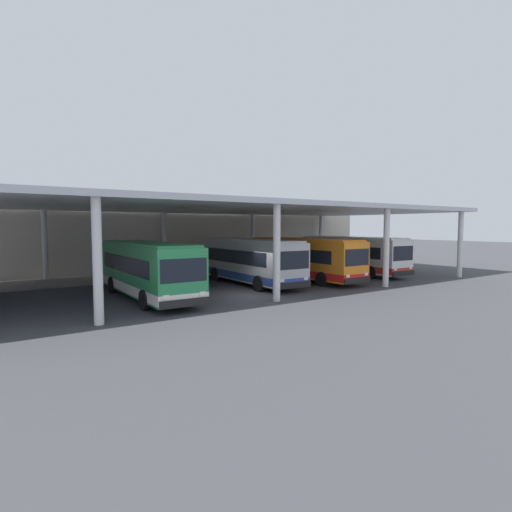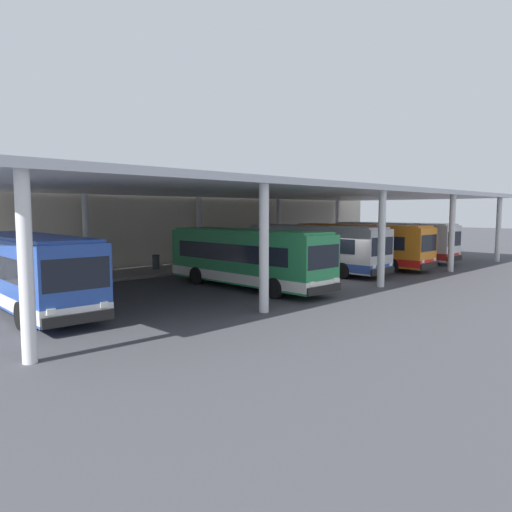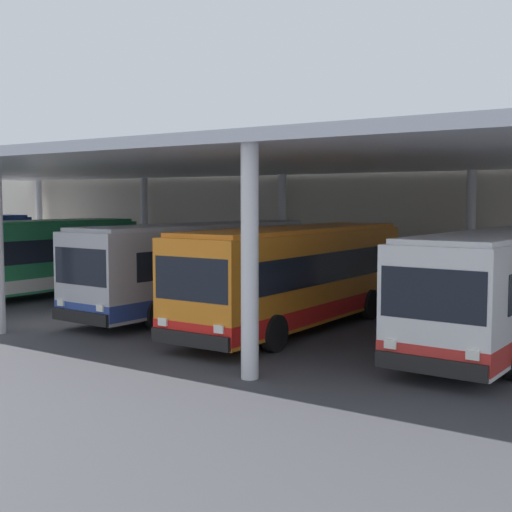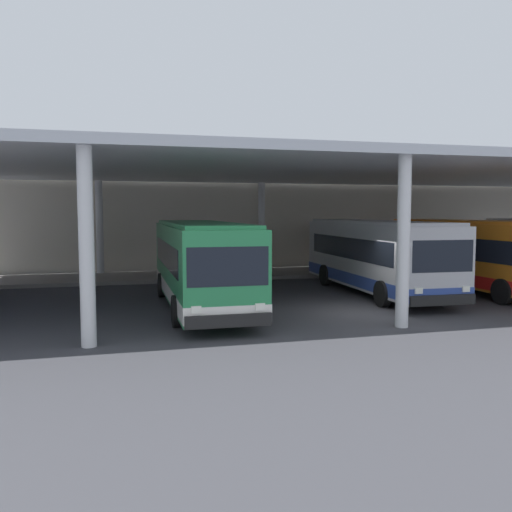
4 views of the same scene
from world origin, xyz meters
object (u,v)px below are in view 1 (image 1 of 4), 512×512
(bench_waiting, at_px, (158,268))
(trash_bin, at_px, (110,271))
(bus_middle_bay, at_px, (249,261))
(bus_far_bay, at_px, (303,258))
(bus_departing, at_px, (352,255))
(bus_second_bay, at_px, (147,269))

(bench_waiting, xyz_separation_m, trash_bin, (-3.81, 0.09, 0.01))
(bus_middle_bay, height_order, bus_far_bay, same)
(bus_departing, height_order, bench_waiting, bus_departing)
(bus_departing, distance_m, bench_waiting, 16.35)
(trash_bin, bearing_deg, bus_second_bay, -92.46)
(bench_waiting, bearing_deg, bus_far_bay, -46.13)
(bus_far_bay, xyz_separation_m, bus_departing, (6.12, 0.74, 0.00))
(bus_far_bay, bearing_deg, bus_departing, 6.89)
(bus_departing, bearing_deg, trash_bin, 156.49)
(bus_middle_bay, bearing_deg, bus_far_bay, -8.27)
(bus_departing, bearing_deg, bench_waiting, 151.43)
(bench_waiting, bearing_deg, bus_departing, -28.57)
(bus_second_bay, xyz_separation_m, bus_middle_bay, (7.90, 1.48, 0.00))
(bus_second_bay, distance_m, bus_departing, 18.62)
(bus_far_bay, relative_size, bench_waiting, 5.87)
(bus_middle_bay, xyz_separation_m, bus_departing, (10.65, 0.08, 0.00))
(bus_departing, relative_size, trash_bin, 10.80)
(bus_middle_bay, distance_m, bus_far_bay, 4.58)
(bus_departing, bearing_deg, bus_second_bay, -175.19)
(bus_middle_bay, relative_size, bench_waiting, 5.90)
(trash_bin, bearing_deg, bus_middle_bay, -46.77)
(bench_waiting, relative_size, trash_bin, 1.84)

